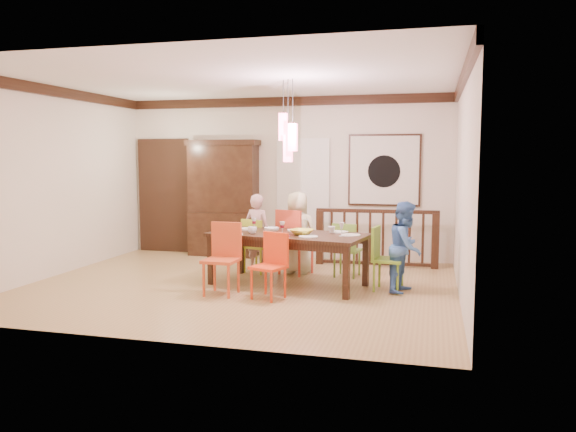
% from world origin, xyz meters
% --- Properties ---
extents(floor, '(6.00, 6.00, 0.00)m').
position_xyz_m(floor, '(0.00, 0.00, 0.00)').
color(floor, '#A98752').
rests_on(floor, ground).
extents(ceiling, '(6.00, 6.00, 0.00)m').
position_xyz_m(ceiling, '(0.00, 0.00, 2.90)').
color(ceiling, white).
rests_on(ceiling, wall_back).
extents(wall_back, '(6.00, 0.00, 6.00)m').
position_xyz_m(wall_back, '(0.00, 2.50, 1.45)').
color(wall_back, silver).
rests_on(wall_back, floor).
extents(wall_left, '(0.00, 5.00, 5.00)m').
position_xyz_m(wall_left, '(-3.00, 0.00, 1.45)').
color(wall_left, silver).
rests_on(wall_left, floor).
extents(wall_right, '(0.00, 5.00, 5.00)m').
position_xyz_m(wall_right, '(3.00, 0.00, 1.45)').
color(wall_right, silver).
rests_on(wall_right, floor).
extents(crown_molding, '(6.00, 5.00, 0.16)m').
position_xyz_m(crown_molding, '(0.00, 0.00, 2.82)').
color(crown_molding, black).
rests_on(crown_molding, wall_back).
extents(panel_door, '(1.04, 0.07, 2.24)m').
position_xyz_m(panel_door, '(-2.40, 2.45, 1.05)').
color(panel_door, black).
rests_on(panel_door, wall_back).
extents(white_doorway, '(0.97, 0.05, 2.22)m').
position_xyz_m(white_doorway, '(0.35, 2.46, 1.05)').
color(white_doorway, silver).
rests_on(white_doorway, wall_back).
extents(painting, '(1.25, 0.06, 1.25)m').
position_xyz_m(painting, '(1.80, 2.46, 1.60)').
color(painting, black).
rests_on(painting, wall_back).
extents(pendant_cluster, '(0.27, 0.21, 1.14)m').
position_xyz_m(pendant_cluster, '(0.65, 0.22, 2.11)').
color(pendant_cluster, '#FF4C6E').
rests_on(pendant_cluster, ceiling).
extents(dining_table, '(2.35, 1.38, 0.75)m').
position_xyz_m(dining_table, '(0.65, 0.22, 0.67)').
color(dining_table, black).
rests_on(dining_table, floor).
extents(chair_far_left, '(0.49, 0.49, 0.86)m').
position_xyz_m(chair_far_left, '(-0.03, 0.97, 0.49)').
color(chair_far_left, '#B4CE2F').
rests_on(chair_far_left, floor).
extents(chair_far_mid, '(0.59, 0.59, 1.02)m').
position_xyz_m(chair_far_mid, '(0.57, 1.01, 0.58)').
color(chair_far_mid, red).
rests_on(chair_far_mid, floor).
extents(chair_far_right, '(0.43, 0.43, 0.83)m').
position_xyz_m(chair_far_right, '(1.38, 1.01, 0.48)').
color(chair_far_right, olive).
rests_on(chair_far_right, floor).
extents(chair_near_left, '(0.45, 0.45, 0.95)m').
position_xyz_m(chair_near_left, '(-0.07, -0.54, 0.55)').
color(chair_near_left, '#C84921').
rests_on(chair_near_left, floor).
extents(chair_near_mid, '(0.49, 0.49, 0.85)m').
position_xyz_m(chair_near_mid, '(0.60, -0.58, 0.49)').
color(chair_near_mid, '#EC3E15').
rests_on(chair_near_mid, floor).
extents(chair_end_right, '(0.45, 0.45, 0.88)m').
position_xyz_m(chair_end_right, '(2.07, 0.25, 0.50)').
color(chair_end_right, '#6F9F25').
rests_on(chair_end_right, floor).
extents(china_hutch, '(1.35, 0.46, 2.14)m').
position_xyz_m(china_hutch, '(-1.12, 2.30, 1.07)').
color(china_hutch, black).
rests_on(china_hutch, floor).
extents(balustrade, '(2.04, 0.15, 0.96)m').
position_xyz_m(balustrade, '(1.73, 1.95, 0.50)').
color(balustrade, black).
rests_on(balustrade, floor).
extents(person_far_left, '(0.52, 0.41, 1.24)m').
position_xyz_m(person_far_left, '(-0.08, 1.09, 0.62)').
color(person_far_left, beige).
rests_on(person_far_left, floor).
extents(person_far_mid, '(0.67, 0.48, 1.29)m').
position_xyz_m(person_far_mid, '(0.59, 1.06, 0.65)').
color(person_far_mid, beige).
rests_on(person_far_mid, floor).
extents(person_end_right, '(0.60, 0.70, 1.24)m').
position_xyz_m(person_end_right, '(2.30, 0.23, 0.62)').
color(person_end_right, '#3E6BAF').
rests_on(person_end_right, floor).
extents(serving_bowl, '(0.37, 0.37, 0.08)m').
position_xyz_m(serving_bowl, '(0.88, 0.13, 0.79)').
color(serving_bowl, gold).
rests_on(serving_bowl, dining_table).
extents(small_bowl, '(0.27, 0.27, 0.07)m').
position_xyz_m(small_bowl, '(0.39, 0.28, 0.78)').
color(small_bowl, white).
rests_on(small_bowl, dining_table).
extents(cup_left, '(0.16, 0.16, 0.10)m').
position_xyz_m(cup_left, '(0.17, 0.05, 0.80)').
color(cup_left, silver).
rests_on(cup_left, dining_table).
extents(cup_right, '(0.12, 0.12, 0.10)m').
position_xyz_m(cup_right, '(1.25, 0.41, 0.80)').
color(cup_right, silver).
rests_on(cup_right, dining_table).
extents(plate_far_left, '(0.26, 0.26, 0.01)m').
position_xyz_m(plate_far_left, '(-0.07, 0.50, 0.76)').
color(plate_far_left, white).
rests_on(plate_far_left, dining_table).
extents(plate_far_mid, '(0.26, 0.26, 0.01)m').
position_xyz_m(plate_far_mid, '(0.69, 0.53, 0.76)').
color(plate_far_mid, white).
rests_on(plate_far_mid, dining_table).
extents(plate_far_right, '(0.26, 0.26, 0.01)m').
position_xyz_m(plate_far_right, '(1.34, 0.51, 0.76)').
color(plate_far_right, white).
rests_on(plate_far_right, dining_table).
extents(plate_near_left, '(0.26, 0.26, 0.01)m').
position_xyz_m(plate_near_left, '(-0.05, -0.10, 0.76)').
color(plate_near_left, white).
rests_on(plate_near_left, dining_table).
extents(plate_near_mid, '(0.26, 0.26, 0.01)m').
position_xyz_m(plate_near_mid, '(1.01, -0.09, 0.76)').
color(plate_near_mid, white).
rests_on(plate_near_mid, dining_table).
extents(plate_end_right, '(0.26, 0.26, 0.01)m').
position_xyz_m(plate_end_right, '(1.56, 0.21, 0.76)').
color(plate_end_right, white).
rests_on(plate_end_right, dining_table).
extents(wine_glass_a, '(0.08, 0.08, 0.19)m').
position_xyz_m(wine_glass_a, '(0.10, 0.36, 0.84)').
color(wine_glass_a, '#590C19').
rests_on(wine_glass_a, dining_table).
extents(wine_glass_b, '(0.08, 0.08, 0.19)m').
position_xyz_m(wine_glass_b, '(0.87, 0.38, 0.84)').
color(wine_glass_b, silver).
rests_on(wine_glass_b, dining_table).
extents(wine_glass_c, '(0.08, 0.08, 0.19)m').
position_xyz_m(wine_glass_c, '(0.63, -0.00, 0.84)').
color(wine_glass_c, '#590C19').
rests_on(wine_glass_c, dining_table).
extents(wine_glass_d, '(0.08, 0.08, 0.19)m').
position_xyz_m(wine_glass_d, '(1.43, 0.13, 0.84)').
color(wine_glass_d, silver).
rests_on(wine_glass_d, dining_table).
extents(napkin, '(0.18, 0.14, 0.01)m').
position_xyz_m(napkin, '(0.66, -0.13, 0.76)').
color(napkin, '#D83359').
rests_on(napkin, dining_table).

